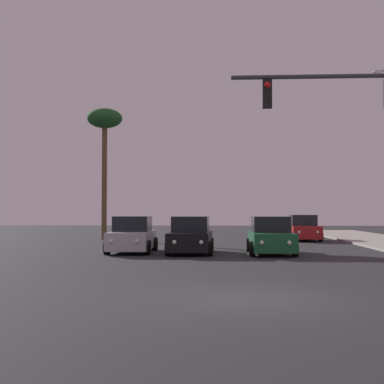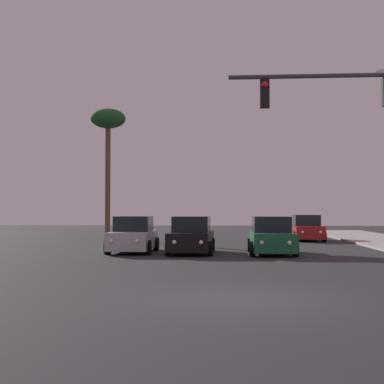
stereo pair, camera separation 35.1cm
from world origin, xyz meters
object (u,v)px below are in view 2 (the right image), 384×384
(car_black, at_px, (191,237))
(palm_tree_mid, at_px, (108,126))
(car_green, at_px, (271,237))
(car_red, at_px, (306,229))
(car_silver, at_px, (133,236))

(car_black, height_order, palm_tree_mid, palm_tree_mid)
(car_black, relative_size, car_green, 1.00)
(car_red, bearing_deg, car_black, 58.82)
(car_silver, bearing_deg, car_green, 173.69)
(car_black, distance_m, car_green, 3.60)
(car_black, distance_m, car_silver, 2.80)
(car_green, bearing_deg, palm_tree_mid, -50.05)
(car_black, height_order, car_red, same)
(car_red, relative_size, car_green, 1.00)
(car_red, relative_size, palm_tree_mid, 0.48)
(car_green, bearing_deg, car_silver, -6.47)
(car_red, height_order, palm_tree_mid, palm_tree_mid)
(car_green, bearing_deg, car_black, -3.01)
(car_silver, distance_m, palm_tree_mid, 13.64)
(car_green, distance_m, palm_tree_mid, 16.99)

